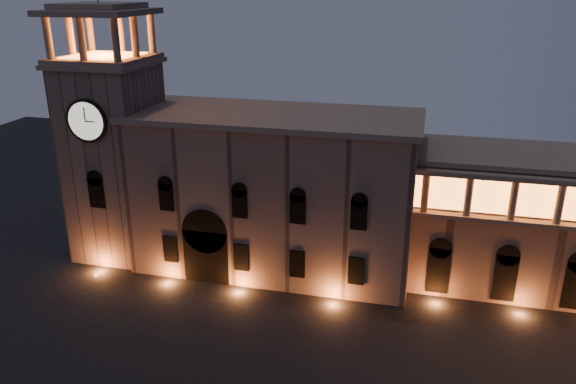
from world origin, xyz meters
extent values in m
cube|color=#795D4F|center=(-2.00, 22.00, 8.50)|extent=(30.00, 12.00, 17.00)
cube|color=#87705D|center=(-2.00, 22.00, 17.30)|extent=(30.80, 12.80, 0.60)
cube|color=black|center=(-8.00, 16.60, 3.00)|extent=(5.00, 1.40, 6.00)
cylinder|color=black|center=(-8.00, 16.60, 6.00)|extent=(5.00, 1.40, 5.00)
cube|color=orange|center=(-8.00, 16.40, 2.80)|extent=(4.20, 0.20, 5.00)
cube|color=#795D4F|center=(-20.50, 21.00, 11.00)|extent=(9.00, 9.00, 22.00)
cube|color=#87705D|center=(-20.50, 21.00, 22.25)|extent=(9.80, 9.80, 0.50)
cylinder|color=black|center=(-20.50, 16.32, 17.00)|extent=(4.60, 0.35, 4.60)
cylinder|color=beige|center=(-20.50, 16.18, 17.00)|extent=(4.00, 0.12, 4.00)
cube|color=#87705D|center=(-20.50, 21.00, 22.75)|extent=(9.40, 9.40, 0.50)
cube|color=orange|center=(-20.50, 21.00, 23.05)|extent=(6.80, 6.80, 0.15)
cylinder|color=#87705D|center=(-24.30, 17.20, 25.10)|extent=(0.76, 0.76, 4.20)
cylinder|color=#87705D|center=(-20.50, 17.20, 25.10)|extent=(0.76, 0.76, 4.20)
cylinder|color=#87705D|center=(-16.70, 17.20, 25.10)|extent=(0.76, 0.76, 4.20)
cylinder|color=#87705D|center=(-24.30, 24.80, 25.10)|extent=(0.76, 0.76, 4.20)
cylinder|color=#87705D|center=(-20.50, 24.80, 25.10)|extent=(0.76, 0.76, 4.20)
cylinder|color=#87705D|center=(-16.70, 24.80, 25.10)|extent=(0.76, 0.76, 4.20)
cylinder|color=#87705D|center=(-24.30, 21.00, 25.10)|extent=(0.76, 0.76, 4.20)
cylinder|color=#87705D|center=(-16.70, 21.00, 25.10)|extent=(0.76, 0.76, 4.20)
cube|color=#87705D|center=(-20.50, 21.00, 27.50)|extent=(9.80, 9.80, 0.60)
cube|color=#87705D|center=(-20.50, 21.00, 28.10)|extent=(7.50, 7.50, 0.60)
cylinder|color=#87705D|center=(14.00, 18.50, 11.50)|extent=(0.70, 0.70, 4.00)
cylinder|color=#87705D|center=(18.00, 18.50, 11.50)|extent=(0.70, 0.70, 4.00)
cylinder|color=#87705D|center=(22.00, 18.50, 11.50)|extent=(0.70, 0.70, 4.00)
cylinder|color=#87705D|center=(26.00, 18.50, 11.50)|extent=(0.70, 0.70, 4.00)
camera|label=1|loc=(13.35, -33.68, 30.43)|focal=35.00mm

